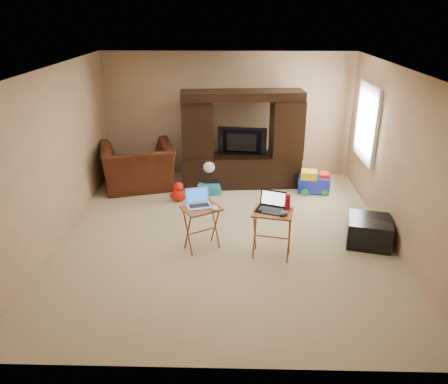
{
  "coord_description": "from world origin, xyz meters",
  "views": [
    {
      "loc": [
        0.15,
        -6.02,
        3.26
      ],
      "look_at": [
        0.0,
        -0.2,
        0.8
      ],
      "focal_mm": 35.0,
      "sensor_mm": 36.0,
      "label": 1
    }
  ],
  "objects_px": {
    "ottoman": "(369,231)",
    "laptop_right": "(270,203)",
    "entertainment_center": "(242,140)",
    "television": "(242,142)",
    "laptop_left": "(199,199)",
    "tray_table_left": "(202,228)",
    "recliner": "(138,167)",
    "push_toy": "(314,181)",
    "mouse_right": "(284,213)",
    "mouse_left": "(214,208)",
    "water_bottle": "(288,202)",
    "child_rocker": "(209,179)",
    "plush_toy": "(179,192)",
    "tray_table_right": "(272,234)"
  },
  "relations": [
    {
      "from": "laptop_right",
      "to": "recliner",
      "type": "bearing_deg",
      "value": 153.39
    },
    {
      "from": "plush_toy",
      "to": "laptop_right",
      "type": "xyz_separation_m",
      "value": [
        1.5,
        -1.87,
        0.64
      ]
    },
    {
      "from": "push_toy",
      "to": "ottoman",
      "type": "relative_size",
      "value": 0.96
    },
    {
      "from": "plush_toy",
      "to": "mouse_left",
      "type": "height_order",
      "value": "mouse_left"
    },
    {
      "from": "recliner",
      "to": "laptop_left",
      "type": "xyz_separation_m",
      "value": [
        1.37,
        -2.3,
        0.35
      ]
    },
    {
      "from": "plush_toy",
      "to": "tray_table_left",
      "type": "height_order",
      "value": "tray_table_left"
    },
    {
      "from": "recliner",
      "to": "laptop_right",
      "type": "height_order",
      "value": "laptop_right"
    },
    {
      "from": "entertainment_center",
      "to": "laptop_left",
      "type": "relative_size",
      "value": 6.59
    },
    {
      "from": "television",
      "to": "water_bottle",
      "type": "bearing_deg",
      "value": 109.28
    },
    {
      "from": "entertainment_center",
      "to": "laptop_right",
      "type": "xyz_separation_m",
      "value": [
        0.36,
        -2.68,
        -0.11
      ]
    },
    {
      "from": "tray_table_right",
      "to": "water_bottle",
      "type": "xyz_separation_m",
      "value": [
        0.2,
        0.08,
        0.46
      ]
    },
    {
      "from": "ottoman",
      "to": "laptop_right",
      "type": "distance_m",
      "value": 1.69
    },
    {
      "from": "child_rocker",
      "to": "television",
      "type": "bearing_deg",
      "value": 18.67
    },
    {
      "from": "laptop_left",
      "to": "laptop_right",
      "type": "bearing_deg",
      "value": -28.63
    },
    {
      "from": "ottoman",
      "to": "laptop_left",
      "type": "bearing_deg",
      "value": -175.65
    },
    {
      "from": "child_rocker",
      "to": "push_toy",
      "type": "xyz_separation_m",
      "value": [
        2.0,
        0.06,
        -0.05
      ]
    },
    {
      "from": "recliner",
      "to": "push_toy",
      "type": "height_order",
      "value": "recliner"
    },
    {
      "from": "tray_table_left",
      "to": "mouse_left",
      "type": "bearing_deg",
      "value": -51.99
    },
    {
      "from": "tray_table_right",
      "to": "mouse_left",
      "type": "distance_m",
      "value": 0.88
    },
    {
      "from": "tray_table_left",
      "to": "laptop_right",
      "type": "bearing_deg",
      "value": -41.91
    },
    {
      "from": "laptop_right",
      "to": "laptop_left",
      "type": "bearing_deg",
      "value": -171.4
    },
    {
      "from": "plush_toy",
      "to": "push_toy",
      "type": "bearing_deg",
      "value": 10.46
    },
    {
      "from": "recliner",
      "to": "laptop_left",
      "type": "relative_size",
      "value": 3.84
    },
    {
      "from": "ottoman",
      "to": "child_rocker",
      "type": "bearing_deg",
      "value": 142.96
    },
    {
      "from": "child_rocker",
      "to": "water_bottle",
      "type": "distance_m",
      "value": 2.59
    },
    {
      "from": "child_rocker",
      "to": "tray_table_left",
      "type": "bearing_deg",
      "value": -100.54
    },
    {
      "from": "tray_table_right",
      "to": "television",
      "type": "bearing_deg",
      "value": 110.38
    },
    {
      "from": "entertainment_center",
      "to": "television",
      "type": "xyz_separation_m",
      "value": [
        0.0,
        -0.04,
        -0.04
      ]
    },
    {
      "from": "push_toy",
      "to": "mouse_left",
      "type": "xyz_separation_m",
      "value": [
        -1.79,
        -2.24,
        0.46
      ]
    },
    {
      "from": "tray_table_left",
      "to": "tray_table_right",
      "type": "distance_m",
      "value": 1.01
    },
    {
      "from": "child_rocker",
      "to": "laptop_right",
      "type": "xyz_separation_m",
      "value": [
        0.98,
        -2.28,
        0.55
      ]
    },
    {
      "from": "entertainment_center",
      "to": "recliner",
      "type": "height_order",
      "value": "entertainment_center"
    },
    {
      "from": "mouse_right",
      "to": "entertainment_center",
      "type": "bearing_deg",
      "value": 100.64
    },
    {
      "from": "recliner",
      "to": "mouse_left",
      "type": "distance_m",
      "value": 2.89
    },
    {
      "from": "recliner",
      "to": "ottoman",
      "type": "bearing_deg",
      "value": 134.76
    },
    {
      "from": "laptop_right",
      "to": "mouse_right",
      "type": "xyz_separation_m",
      "value": [
        0.17,
        -0.14,
        -0.09
      ]
    },
    {
      "from": "entertainment_center",
      "to": "mouse_right",
      "type": "xyz_separation_m",
      "value": [
        0.53,
        -2.82,
        -0.2
      ]
    },
    {
      "from": "child_rocker",
      "to": "ottoman",
      "type": "xyz_separation_m",
      "value": [
        2.5,
        -1.89,
        -0.07
      ]
    },
    {
      "from": "child_rocker",
      "to": "tray_table_left",
      "type": "distance_m",
      "value": 2.11
    },
    {
      "from": "tray_table_left",
      "to": "water_bottle",
      "type": "height_order",
      "value": "water_bottle"
    },
    {
      "from": "tray_table_right",
      "to": "laptop_right",
      "type": "xyz_separation_m",
      "value": [
        -0.04,
        0.02,
        0.47
      ]
    },
    {
      "from": "entertainment_center",
      "to": "child_rocker",
      "type": "height_order",
      "value": "entertainment_center"
    },
    {
      "from": "plush_toy",
      "to": "tray_table_right",
      "type": "distance_m",
      "value": 2.45
    },
    {
      "from": "plush_toy",
      "to": "push_toy",
      "type": "xyz_separation_m",
      "value": [
        2.53,
        0.47,
        0.04
      ]
    },
    {
      "from": "tray_table_left",
      "to": "laptop_left",
      "type": "bearing_deg",
      "value": 103.24
    },
    {
      "from": "laptop_right",
      "to": "mouse_left",
      "type": "height_order",
      "value": "laptop_right"
    },
    {
      "from": "mouse_right",
      "to": "mouse_left",
      "type": "bearing_deg",
      "value": 165.55
    },
    {
      "from": "plush_toy",
      "to": "water_bottle",
      "type": "bearing_deg",
      "value": -46.05
    },
    {
      "from": "television",
      "to": "mouse_left",
      "type": "distance_m",
      "value": 2.57
    },
    {
      "from": "tray_table_left",
      "to": "laptop_left",
      "type": "distance_m",
      "value": 0.45
    }
  ]
}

